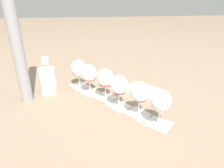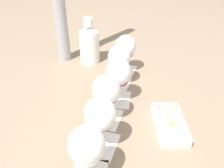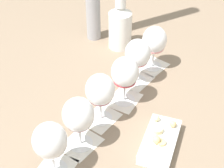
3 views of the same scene
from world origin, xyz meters
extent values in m
plane|color=#7F6B56|center=(0.00, 0.00, 0.00)|extent=(8.00, 8.00, 0.00)
cube|color=silver|center=(-0.18, 0.22, 0.00)|extent=(0.13, 0.14, 0.00)
cube|color=silver|center=(-0.11, 0.13, 0.00)|extent=(0.14, 0.14, 0.00)
cube|color=silver|center=(-0.03, 0.05, 0.00)|extent=(0.14, 0.14, 0.00)
cube|color=silver|center=(0.03, -0.05, 0.00)|extent=(0.14, 0.14, 0.00)
cube|color=silver|center=(0.11, -0.13, 0.00)|extent=(0.14, 0.14, 0.00)
cylinder|color=white|center=(-0.18, 0.22, 0.00)|extent=(0.07, 0.07, 0.01)
cylinder|color=white|center=(-0.18, 0.22, 0.04)|extent=(0.01, 0.01, 0.07)
ellipsoid|color=white|center=(-0.18, 0.22, 0.12)|extent=(0.09, 0.09, 0.10)
ellipsoid|color=pink|center=(-0.18, 0.22, 0.08)|extent=(0.07, 0.07, 0.02)
cylinder|color=white|center=(-0.11, 0.13, 0.00)|extent=(0.07, 0.07, 0.01)
cylinder|color=white|center=(-0.11, 0.13, 0.04)|extent=(0.01, 0.01, 0.07)
ellipsoid|color=white|center=(-0.11, 0.13, 0.12)|extent=(0.09, 0.09, 0.10)
ellipsoid|color=#C94F59|center=(-0.11, 0.13, 0.09)|extent=(0.07, 0.07, 0.03)
cylinder|color=white|center=(-0.03, 0.05, 0.00)|extent=(0.07, 0.07, 0.01)
cylinder|color=white|center=(-0.03, 0.05, 0.04)|extent=(0.01, 0.01, 0.07)
ellipsoid|color=white|center=(-0.03, 0.05, 0.12)|extent=(0.09, 0.09, 0.10)
ellipsoid|color=#A22D37|center=(-0.03, 0.05, 0.08)|extent=(0.07, 0.07, 0.02)
cylinder|color=white|center=(0.03, -0.05, 0.00)|extent=(0.07, 0.07, 0.01)
cylinder|color=white|center=(0.03, -0.05, 0.04)|extent=(0.01, 0.01, 0.07)
ellipsoid|color=white|center=(0.03, -0.05, 0.12)|extent=(0.09, 0.09, 0.10)
ellipsoid|color=maroon|center=(0.03, -0.05, 0.09)|extent=(0.07, 0.07, 0.03)
cylinder|color=white|center=(0.11, -0.13, 0.00)|extent=(0.07, 0.07, 0.01)
cylinder|color=white|center=(0.11, -0.13, 0.04)|extent=(0.01, 0.01, 0.07)
ellipsoid|color=white|center=(0.11, -0.13, 0.12)|extent=(0.09, 0.09, 0.10)
ellipsoid|color=#450D1C|center=(0.11, -0.13, 0.09)|extent=(0.07, 0.07, 0.03)
cylinder|color=white|center=(0.18, -0.22, 0.04)|extent=(0.01, 0.01, 0.07)
ellipsoid|color=white|center=(0.18, -0.22, 0.12)|extent=(0.09, 0.09, 0.10)
ellipsoid|color=black|center=(0.18, -0.22, 0.09)|extent=(0.07, 0.07, 0.04)
cylinder|color=white|center=(-0.35, 0.15, 0.07)|extent=(0.09, 0.09, 0.15)
cone|color=white|center=(-0.35, 0.15, 0.16)|extent=(0.09, 0.09, 0.03)
cylinder|color=white|center=(-0.35, 0.15, 0.19)|extent=(0.04, 0.04, 0.04)
cube|color=white|center=(0.19, 0.08, 0.02)|extent=(0.19, 0.18, 0.03)
sphere|color=#DBB775|center=(0.20, 0.06, 0.04)|extent=(0.02, 0.02, 0.02)
sphere|color=#DBB775|center=(0.16, 0.13, 0.04)|extent=(0.02, 0.02, 0.02)
sphere|color=beige|center=(0.12, 0.10, 0.04)|extent=(0.02, 0.02, 0.02)
cylinder|color=beige|center=(0.17, 0.08, 0.04)|extent=(0.03, 0.03, 0.01)
cylinder|color=#DBB775|center=(0.21, 0.07, 0.04)|extent=(0.03, 0.03, 0.01)
camera|label=1|loc=(-0.10, -0.92, 0.53)|focal=32.00mm
camera|label=2|loc=(0.51, -0.41, 0.52)|focal=38.00mm
camera|label=3|loc=(0.77, -0.25, 0.75)|focal=55.00mm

